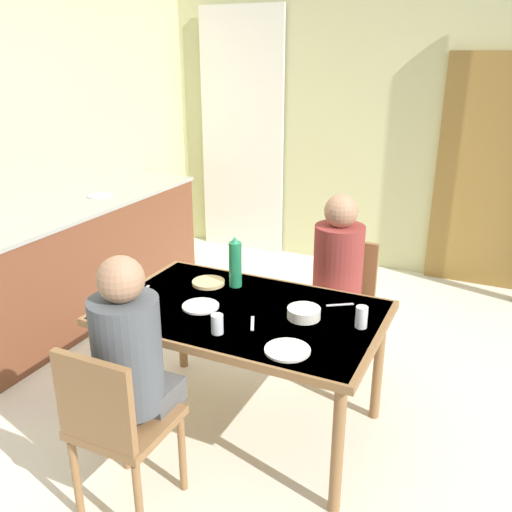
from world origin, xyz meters
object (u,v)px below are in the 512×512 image
object	(u,v)px
kitchen_counter	(72,264)
serving_bowl_center	(304,313)
person_near_diner	(129,350)
chair_near_diner	(115,423)
dining_table	(244,321)
chair_far_diner	(341,300)
person_far_diner	(337,266)
water_bottle_green_near	(235,263)

from	to	relation	value
kitchen_counter	serving_bowl_center	world-z (taller)	kitchen_counter
person_near_diner	serving_bowl_center	size ratio (longest dim) A/B	4.53
kitchen_counter	serving_bowl_center	distance (m)	2.23
chair_near_diner	serving_bowl_center	world-z (taller)	chair_near_diner
dining_table	chair_near_diner	bearing A→B (deg)	-105.36
chair_far_diner	person_far_diner	distance (m)	0.31
kitchen_counter	person_near_diner	xyz separation A→B (m)	(1.58, -1.32, 0.33)
person_near_diner	serving_bowl_center	world-z (taller)	person_near_diner
dining_table	person_near_diner	size ratio (longest dim) A/B	1.87
dining_table	person_far_diner	size ratio (longest dim) A/B	1.87
kitchen_counter	chair_near_diner	size ratio (longest dim) A/B	3.05
dining_table	water_bottle_green_near	bearing A→B (deg)	125.03
dining_table	person_far_diner	world-z (taller)	person_far_diner
dining_table	chair_far_diner	distance (m)	0.87
chair_near_diner	person_far_diner	distance (m)	1.59
dining_table	chair_far_diner	size ratio (longest dim) A/B	1.65
water_bottle_green_near	serving_bowl_center	xyz separation A→B (m)	(0.50, -0.21, -0.11)
person_near_diner	chair_far_diner	bearing A→B (deg)	70.61
chair_far_diner	person_far_diner	world-z (taller)	person_far_diner
chair_far_diner	person_near_diner	distance (m)	1.59
chair_far_diner	water_bottle_green_near	distance (m)	0.82
person_near_diner	person_far_diner	xyz separation A→B (m)	(0.52, 1.34, 0.00)
kitchen_counter	person_near_diner	world-z (taller)	person_near_diner
person_near_diner	serving_bowl_center	distance (m)	0.90
dining_table	person_far_diner	bearing A→B (deg)	66.01
kitchen_counter	person_far_diner	xyz separation A→B (m)	(2.10, 0.02, 0.33)
person_near_diner	person_far_diner	distance (m)	1.44
kitchen_counter	chair_near_diner	distance (m)	2.15
person_far_diner	water_bottle_green_near	world-z (taller)	person_far_diner
kitchen_counter	water_bottle_green_near	distance (m)	1.72
water_bottle_green_near	chair_near_diner	bearing A→B (deg)	-92.19
chair_far_diner	person_far_diner	xyz separation A→B (m)	(-0.00, -0.14, 0.28)
person_near_diner	serving_bowl_center	bearing A→B (deg)	53.03
person_far_diner	kitchen_counter	bearing A→B (deg)	0.52
chair_near_diner	chair_far_diner	distance (m)	1.70
water_bottle_green_near	serving_bowl_center	world-z (taller)	water_bottle_green_near
chair_near_diner	dining_table	bearing A→B (deg)	74.64
chair_near_diner	person_near_diner	world-z (taller)	person_near_diner
dining_table	chair_near_diner	size ratio (longest dim) A/B	1.65
chair_far_diner	person_near_diner	size ratio (longest dim) A/B	1.13
chair_near_diner	chair_far_diner	xyz separation A→B (m)	(0.52, 1.61, 0.00)
kitchen_counter	water_bottle_green_near	bearing A→B (deg)	-13.61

